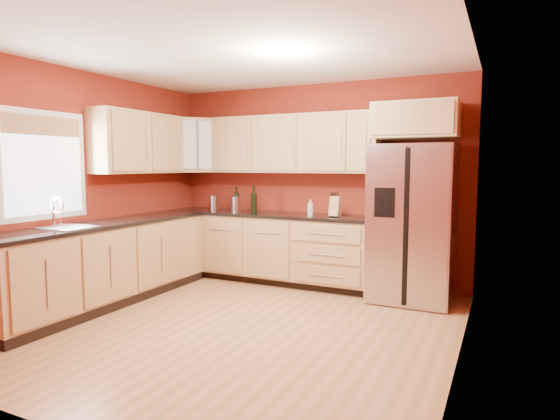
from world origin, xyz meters
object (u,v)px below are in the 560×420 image
Objects in this scene: knife_block at (335,207)px; soap_dispenser at (310,207)px; canister_left at (214,203)px; wine_bottle_a at (236,198)px; refrigerator at (412,223)px.

knife_block is 1.22× the size of soap_dispenser.
wine_bottle_a is (0.36, 0.02, 0.07)m from canister_left.
refrigerator is at bearing -2.80° from wine_bottle_a.
canister_left is at bearing -177.48° from wine_bottle_a.
wine_bottle_a is at bearing 2.52° from canister_left.
wine_bottle_a is 1.15m from soap_dispenser.
wine_bottle_a is at bearing -179.40° from knife_block.
soap_dispenser is (-0.33, -0.01, -0.02)m from knife_block.
knife_block reaches higher than soap_dispenser.
refrigerator reaches higher than soap_dispenser.
canister_left is 0.82× the size of knife_block.
canister_left is 1.50m from soap_dispenser.
wine_bottle_a reaches higher than soap_dispenser.
refrigerator reaches higher than canister_left.
knife_block is at bearing 1.41° from soap_dispenser.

